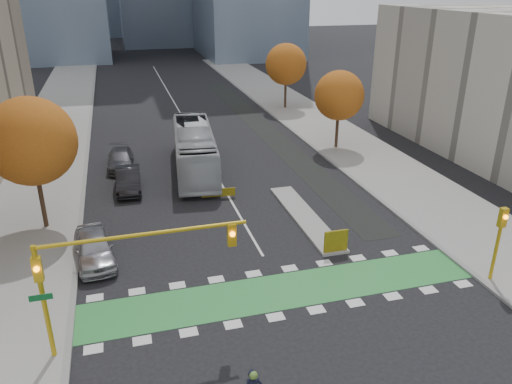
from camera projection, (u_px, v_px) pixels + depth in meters
ground at (293, 308)px, 23.42m from camera, size 300.00×300.00×0.00m
sidewalk_west at (36, 183)px, 37.76m from camera, size 7.00×120.00×0.15m
sidewalk_east at (361, 153)px, 44.49m from camera, size 7.00×120.00×0.15m
curb_west at (85, 179)px, 38.63m from camera, size 0.30×120.00×0.16m
curb_east at (324, 156)px, 43.61m from camera, size 0.30×120.00×0.16m
bike_crossing at (283, 291)px, 24.75m from camera, size 20.00×3.00×0.01m
centre_line at (179, 111)px, 58.88m from camera, size 0.15×70.00×0.01m
bike_lane_paint at (264, 129)px, 51.88m from camera, size 2.50×50.00×0.01m
median_island at (305, 217)px, 32.37m from camera, size 1.60×10.00×0.16m
hazard_board at (336, 241)px, 27.83m from camera, size 1.40×0.12×1.30m
tree_west at (31, 141)px, 28.88m from camera, size 5.20×5.20×8.22m
tree_east_near at (339, 96)px, 44.02m from camera, size 4.40×4.40×7.08m
tree_east_far at (286, 64)px, 58.18m from camera, size 4.80×4.80×7.65m
traffic_signal_west at (109, 263)px, 19.42m from camera, size 8.53×0.56×5.20m
traffic_signal_east at (500, 233)px, 24.52m from camera, size 0.35×0.43×4.10m
bus at (194, 149)px, 39.87m from camera, size 4.30×13.04×3.57m
parked_car_a at (94, 248)px, 27.07m from camera, size 2.53×5.11×1.67m
parked_car_b at (128, 180)px, 36.43m from camera, size 1.86×4.97×1.62m
parked_car_c at (121, 159)px, 40.79m from camera, size 2.28×5.10×1.45m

